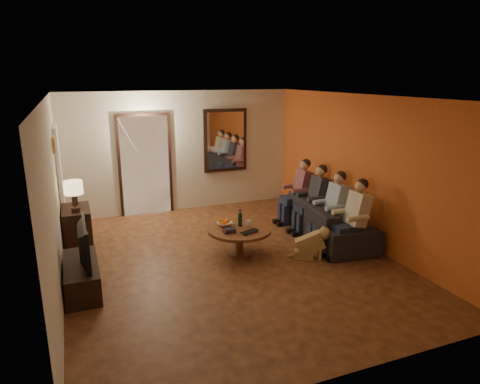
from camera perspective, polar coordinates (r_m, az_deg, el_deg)
name	(u,v)px	position (r m, az deg, el deg)	size (l,w,h in m)	color
floor	(230,261)	(7.03, -1.39, -9.13)	(5.00, 6.00, 0.01)	#431F12
ceiling	(229,97)	(6.41, -1.54, 12.55)	(5.00, 6.00, 0.01)	white
back_wall	(182,152)	(9.41, -7.81, 5.33)	(5.00, 0.02, 2.60)	beige
front_wall	(342,257)	(4.06, 13.48, -8.46)	(5.00, 0.02, 2.60)	beige
left_wall	(54,200)	(6.23, -23.59, -0.96)	(0.02, 6.00, 2.60)	beige
right_wall	(363,170)	(7.80, 16.07, 2.80)	(0.02, 6.00, 2.60)	beige
orange_accent	(362,170)	(7.79, 16.01, 2.80)	(0.01, 6.00, 2.60)	#C75A21
kitchen_doorway	(145,166)	(9.29, -12.52, 3.40)	(1.00, 0.06, 2.10)	#FFE0A5
door_trim	(145,166)	(9.28, -12.51, 3.39)	(1.12, 0.04, 2.22)	black
fridge_glimpse	(157,172)	(9.36, -10.96, 2.64)	(0.45, 0.03, 1.70)	silver
mirror_frame	(225,140)	(9.63, -1.97, 6.89)	(1.00, 0.05, 1.40)	black
mirror_glass	(226,141)	(9.60, -1.91, 6.86)	(0.86, 0.02, 1.26)	white
white_door	(61,181)	(8.53, -22.79, 1.30)	(0.06, 0.85, 2.04)	white
framed_art	(54,145)	(7.39, -23.59, 5.81)	(0.03, 0.28, 0.24)	#B28C33
art_canvas	(55,145)	(7.39, -23.48, 5.82)	(0.01, 0.22, 0.18)	brown
dresser	(78,228)	(7.89, -20.83, -4.56)	(0.45, 0.81, 0.72)	black
table_lamp	(74,196)	(7.50, -21.24, -0.55)	(0.30, 0.30, 0.54)	beige
flower_vase	(74,193)	(7.94, -21.26, -0.09)	(0.14, 0.14, 0.44)	red
tv_stand	(82,276)	(6.46, -20.33, -10.49)	(0.45, 1.21, 0.40)	black
tv	(78,243)	(6.27, -20.74, -6.42)	(0.13, 1.01, 0.58)	black
sofa	(328,219)	(8.10, 11.62, -3.50)	(0.91, 2.33, 0.68)	black
person_a	(354,221)	(7.27, 14.92, -3.74)	(0.60, 0.40, 1.20)	tan
person_b	(333,210)	(7.73, 12.31, -2.43)	(0.60, 0.40, 1.20)	tan
person_c	(315,201)	(8.21, 10.00, -1.26)	(0.60, 0.40, 1.20)	tan
person_d	(300,194)	(8.71, 7.95, -0.22)	(0.60, 0.40, 1.20)	tan
dog	(310,242)	(7.10, 9.34, -6.63)	(0.56, 0.24, 0.56)	tan
coffee_table	(240,241)	(7.20, -0.06, -6.57)	(1.06, 1.06, 0.45)	#5A2F1B
bowl	(225,224)	(7.24, -2.03, -4.28)	(0.26, 0.26, 0.06)	white
oranges	(225,220)	(7.22, -2.04, -3.77)	(0.20, 0.20, 0.08)	orange
wine_bottle	(240,218)	(7.17, 0.01, -3.42)	(0.07, 0.07, 0.31)	black
wine_glass	(248,223)	(7.21, 1.12, -4.21)	(0.06, 0.06, 0.10)	silver
book_stack	(229,230)	(6.95, -1.46, -5.11)	(0.20, 0.15, 0.07)	black
laptop	(252,233)	(6.91, 1.57, -5.43)	(0.33, 0.21, 0.03)	black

